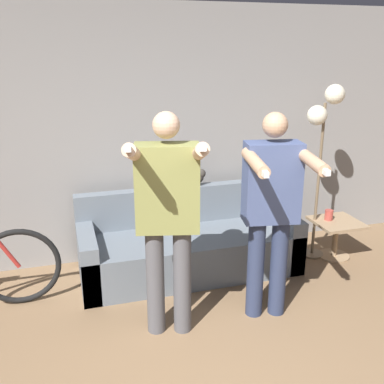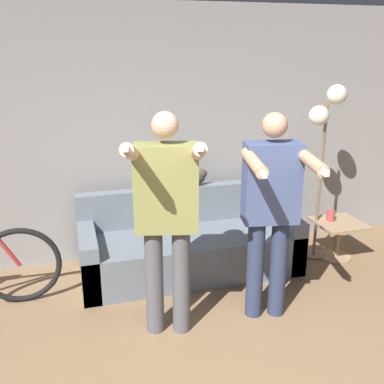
# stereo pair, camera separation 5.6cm
# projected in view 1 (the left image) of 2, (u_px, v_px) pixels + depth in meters

# --- Properties ---
(wall_back) EXTENTS (10.00, 0.05, 2.60)m
(wall_back) POSITION_uv_depth(u_px,v_px,m) (153.00, 136.00, 4.62)
(wall_back) COLOR gray
(wall_back) RESTS_ON ground_plane
(couch) EXTENTS (2.16, 0.83, 0.80)m
(couch) POSITION_uv_depth(u_px,v_px,m) (188.00, 246.00, 4.52)
(couch) COLOR slate
(couch) RESTS_ON ground_plane
(person_left) EXTENTS (0.64, 0.75, 1.75)m
(person_left) POSITION_uv_depth(u_px,v_px,m) (168.00, 211.00, 3.29)
(person_left) COLOR #56565B
(person_left) RESTS_ON ground_plane
(person_right) EXTENTS (0.58, 0.74, 1.71)m
(person_right) POSITION_uv_depth(u_px,v_px,m) (271.00, 205.00, 3.53)
(person_right) COLOR #2D3856
(person_right) RESTS_ON ground_plane
(cat) EXTENTS (0.47, 0.14, 0.17)m
(cat) POSITION_uv_depth(u_px,v_px,m) (188.00, 179.00, 4.64)
(cat) COLOR #3D3833
(cat) RESTS_ON couch
(floor_lamp) EXTENTS (0.38, 0.25, 1.83)m
(floor_lamp) POSITION_uv_depth(u_px,v_px,m) (324.00, 122.00, 4.49)
(floor_lamp) COLOR #756047
(floor_lamp) RESTS_ON ground_plane
(side_table) EXTENTS (0.48, 0.48, 0.41)m
(side_table) POSITION_uv_depth(u_px,v_px,m) (336.00, 231.00, 4.80)
(side_table) COLOR #A38460
(side_table) RESTS_ON ground_plane
(cup) EXTENTS (0.09, 0.09, 0.11)m
(cup) POSITION_uv_depth(u_px,v_px,m) (329.00, 215.00, 4.79)
(cup) COLOR #B7473D
(cup) RESTS_ON side_table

